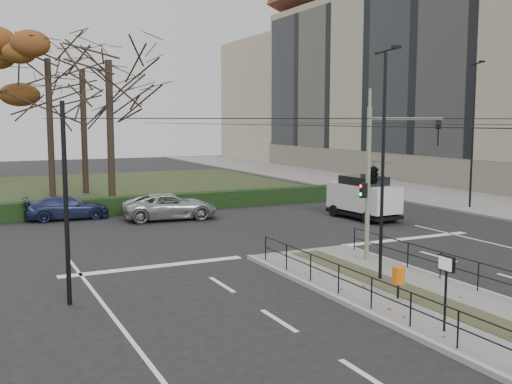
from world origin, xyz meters
TOP-DOWN VIEW (x-y plane):
  - ground at (0.00, 0.00)m, footprint 140.00×140.00m
  - median_island at (0.00, -2.50)m, footprint 4.40×15.00m
  - sidewalk_east at (18.00, 22.00)m, footprint 8.00×90.00m
  - park at (-6.00, 32.00)m, footprint 38.00×26.00m
  - hedge at (-6.00, 18.60)m, footprint 38.00×1.00m
  - apartment_block at (27.97, 23.97)m, footprint 13.09×52.10m
  - median_railing at (0.00, -2.60)m, footprint 4.14×13.24m
  - catenary at (0.00, 1.62)m, footprint 20.00×34.00m
  - traffic_light at (1.78, 2.35)m, footprint 3.94×2.23m
  - litter_bin at (-0.73, -2.15)m, footprint 0.37×0.37m
  - info_panel at (-1.51, -4.89)m, footprint 0.11×0.51m
  - streetlamp_median_far at (0.18, -0.14)m, footprint 0.64×0.13m
  - streetlamp_sidewalk at (15.58, 10.95)m, footprint 0.74×0.15m
  - parked_car_third at (-7.23, 18.00)m, footprint 4.56×1.98m
  - parked_car_fourth at (-2.10, 15.50)m, footprint 5.40×2.96m
  - white_van at (7.57, 10.94)m, footprint 2.28×4.55m
  - rust_tree at (-6.70, 27.91)m, footprint 9.44×9.44m
  - bare_tree_center at (-4.20, 29.04)m, footprint 7.13×7.13m
  - bare_tree_near at (-4.08, 20.91)m, footprint 7.50×7.50m

SIDE VIEW (x-z plane):
  - ground at x=0.00m, z-range 0.00..0.00m
  - park at x=-6.00m, z-range 0.00..0.10m
  - median_island at x=0.00m, z-range 0.00..0.14m
  - sidewalk_east at x=18.00m, z-range 0.00..0.14m
  - hedge at x=-6.00m, z-range 0.00..1.00m
  - parked_car_third at x=-7.23m, z-range 0.00..1.31m
  - parked_car_fourth at x=-2.10m, z-range 0.00..1.43m
  - litter_bin at x=-0.73m, z-range 0.35..1.30m
  - median_railing at x=0.00m, z-range 0.52..1.44m
  - white_van at x=7.57m, z-range 0.05..2.43m
  - info_panel at x=-1.51m, z-range 0.69..2.63m
  - catenary at x=0.00m, z-range 0.42..6.42m
  - traffic_light at x=1.78m, z-range 0.62..6.41m
  - streetlamp_median_far at x=0.18m, z-range 0.21..7.92m
  - streetlamp_sidewalk at x=15.58m, z-range 0.21..9.07m
  - bare_tree_near at x=-4.08m, z-range 2.45..14.33m
  - bare_tree_center at x=-4.20m, z-range 2.46..14.39m
  - rust_tree at x=-6.70m, z-range 3.36..15.92m
  - apartment_block at x=27.97m, z-range -0.43..21.22m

